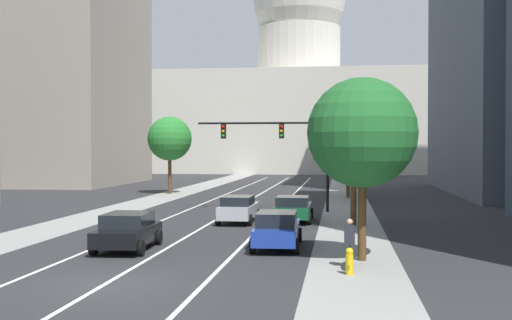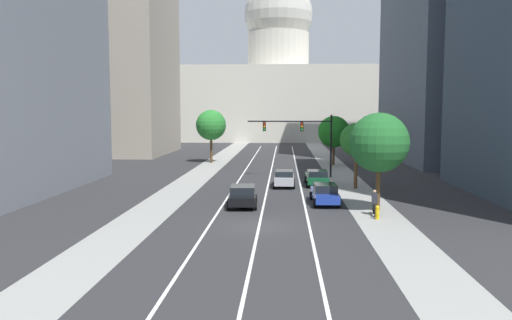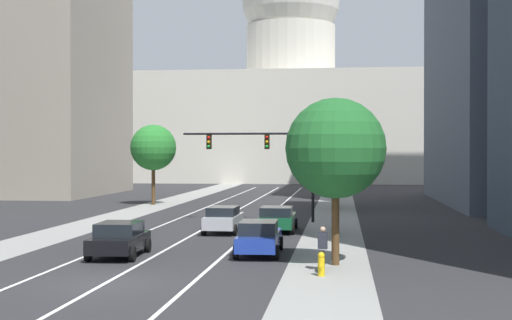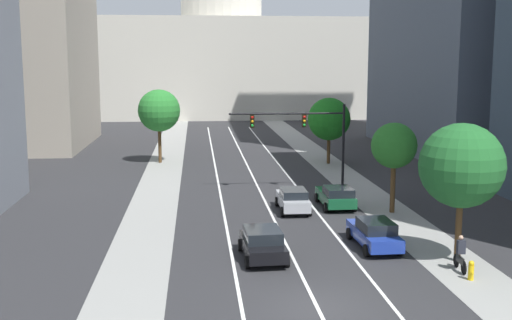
% 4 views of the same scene
% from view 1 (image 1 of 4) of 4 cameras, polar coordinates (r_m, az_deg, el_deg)
% --- Properties ---
extents(ground_plane, '(400.00, 400.00, 0.00)m').
position_cam_1_polar(ground_plane, '(59.37, 0.61, -2.96)').
color(ground_plane, '#2B2B2D').
extents(sidewalk_left, '(3.33, 130.00, 0.01)m').
position_cam_1_polar(sidewalk_left, '(55.97, -7.90, -3.21)').
color(sidewalk_left, gray).
rests_on(sidewalk_left, ground).
extents(sidewalk_right, '(3.33, 130.00, 0.01)m').
position_cam_1_polar(sidewalk_right, '(53.95, 8.14, -3.38)').
color(sidewalk_right, gray).
rests_on(sidewalk_right, ground).
extents(lane_stripe_left, '(0.16, 90.00, 0.01)m').
position_cam_1_polar(lane_stripe_left, '(45.16, -5.54, -4.24)').
color(lane_stripe_left, white).
rests_on(lane_stripe_left, ground).
extents(lane_stripe_center, '(0.16, 90.00, 0.01)m').
position_cam_1_polar(lane_stripe_center, '(44.57, -1.74, -4.30)').
color(lane_stripe_center, white).
rests_on(lane_stripe_center, ground).
extents(lane_stripe_right, '(0.16, 90.00, 0.01)m').
position_cam_1_polar(lane_stripe_right, '(44.18, 2.16, -4.35)').
color(lane_stripe_right, white).
rests_on(lane_stripe_right, ground).
extents(office_tower_far_left, '(14.48, 21.13, 32.13)m').
position_cam_1_polar(office_tower_far_left, '(77.95, -16.62, 9.84)').
color(office_tower_far_left, '#9E9384').
rests_on(office_tower_far_left, ground).
extents(capitol_building, '(53.04, 24.99, 38.66)m').
position_cam_1_polar(capitol_building, '(111.76, 3.89, 5.23)').
color(capitol_building, beige).
rests_on(capitol_building, ground).
extents(car_green, '(2.14, 4.59, 1.51)m').
position_cam_1_polar(car_green, '(36.18, 3.38, -4.34)').
color(car_green, '#14512D').
rests_on(car_green, ground).
extents(car_blue, '(2.08, 4.83, 1.54)m').
position_cam_1_polar(car_blue, '(26.88, 1.91, -6.21)').
color(car_blue, '#1E389E').
rests_on(car_blue, ground).
extents(car_black, '(2.27, 4.36, 1.53)m').
position_cam_1_polar(car_black, '(26.84, -11.46, -6.23)').
color(car_black, black).
rests_on(car_black, ground).
extents(car_silver, '(1.98, 4.41, 1.51)m').
position_cam_1_polar(car_silver, '(35.74, -1.58, -4.39)').
color(car_silver, '#B2B5BA').
rests_on(car_silver, ground).
extents(traffic_signal_mast, '(8.78, 0.39, 6.54)m').
position_cam_1_polar(traffic_signal_mast, '(41.99, 2.61, 1.68)').
color(traffic_signal_mast, black).
rests_on(traffic_signal_mast, ground).
extents(fire_hydrant, '(0.26, 0.35, 0.91)m').
position_cam_1_polar(fire_hydrant, '(21.47, 8.40, -8.97)').
color(fire_hydrant, yellow).
rests_on(fire_hydrant, ground).
extents(cyclist, '(0.38, 1.70, 1.72)m').
position_cam_1_polar(cyclist, '(22.66, 8.41, -7.45)').
color(cyclist, black).
rests_on(cyclist, ground).
extents(street_tree_near_right, '(4.12, 4.12, 6.84)m').
position_cam_1_polar(street_tree_near_right, '(23.91, 9.53, 2.41)').
color(street_tree_near_right, '#51381E').
rests_on(street_tree_near_right, ground).
extents(street_tree_near_left, '(4.03, 4.03, 7.07)m').
position_cam_1_polar(street_tree_near_left, '(58.35, -7.77, 1.90)').
color(street_tree_near_left, '#51381E').
rests_on(street_tree_near_left, ground).
extents(street_tree_mid_right, '(2.95, 2.95, 5.87)m').
position_cam_1_polar(street_tree_mid_right, '(34.22, 8.77, 1.33)').
color(street_tree_mid_right, '#51381E').
rests_on(street_tree_mid_right, ground).
extents(street_tree_far_right, '(4.05, 4.05, 6.30)m').
position_cam_1_polar(street_tree_far_right, '(54.29, 8.27, 1.15)').
color(street_tree_far_right, '#51381E').
rests_on(street_tree_far_right, ground).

